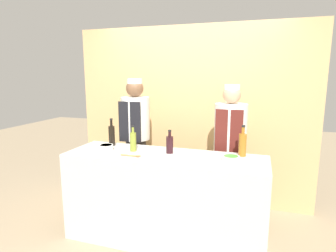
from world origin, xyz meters
The scene contains 14 objects.
ground_plane centered at (0.00, 0.00, 0.00)m, with size 14.00×14.00×0.00m, color tan.
cabinet_wall centered at (0.00, 1.16, 1.20)m, with size 3.27×0.18×2.40m.
counter centered at (0.00, 0.00, 0.47)m, with size 2.06×0.64×0.95m.
sauce_bowl_brown centered at (-0.66, -0.02, 0.98)m, with size 0.15×0.15×0.06m.
sauce_bowl_green centered at (0.67, 0.01, 0.98)m, with size 0.17×0.17×0.05m.
sauce_bowl_white centered at (-0.07, -0.16, 0.97)m, with size 0.17×0.17×0.05m.
cutting_board centered at (0.37, 0.08, 0.96)m, with size 0.31×0.24×0.02m.
bottle_wine centered at (0.03, 0.09, 1.04)m, with size 0.07×0.07×0.25m.
bottle_amber centered at (0.76, 0.22, 1.07)m, with size 0.08×0.08×0.32m.
bottle_soy centered at (-0.70, 0.19, 1.07)m, with size 0.07×0.07×0.32m.
bottle_oil centered at (-0.36, 0.04, 1.06)m, with size 0.07×0.07×0.28m.
wooden_spoon centered at (-0.28, -0.15, 0.96)m, with size 0.22×0.04×0.02m.
chef_left centered at (-0.60, 0.61, 0.93)m, with size 0.36×0.36×1.71m.
chef_right centered at (0.60, 0.61, 0.89)m, with size 0.37×0.37×1.65m.
Camera 1 is at (0.90, -2.62, 1.76)m, focal length 30.00 mm.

